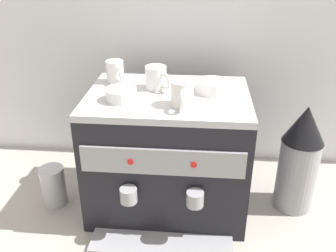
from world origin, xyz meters
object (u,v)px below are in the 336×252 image
at_px(coffee_grinder, 300,158).
at_px(ceramic_cup_1, 157,78).
at_px(espresso_machine, 168,152).
at_px(ceramic_bowl_0, 213,87).
at_px(ceramic_bowl_1, 121,95).
at_px(ceramic_cup_2, 115,72).
at_px(ceramic_cup_0, 182,94).
at_px(milk_pitcher, 53,186).

bearing_deg(coffee_grinder, ceramic_cup_1, 176.39).
distance_m(espresso_machine, ceramic_bowl_0, 0.29).
relative_size(espresso_machine, ceramic_bowl_1, 5.46).
bearing_deg(ceramic_cup_2, ceramic_cup_1, -17.89).
bearing_deg(ceramic_cup_0, espresso_machine, 119.78).
relative_size(ceramic_cup_1, ceramic_bowl_0, 0.84).
xyz_separation_m(espresso_machine, coffee_grinder, (0.48, 0.02, -0.01)).
relative_size(ceramic_cup_0, coffee_grinder, 0.28).
bearing_deg(ceramic_bowl_0, ceramic_cup_2, 169.95).
bearing_deg(coffee_grinder, ceramic_bowl_0, 176.28).
distance_m(espresso_machine, ceramic_cup_2, 0.35).
relative_size(espresso_machine, coffee_grinder, 1.34).
xyz_separation_m(ceramic_cup_1, milk_pitcher, (-0.40, -0.10, -0.42)).
bearing_deg(milk_pitcher, coffee_grinder, 4.10).
height_order(ceramic_cup_1, ceramic_bowl_0, ceramic_cup_1).
xyz_separation_m(espresso_machine, ceramic_cup_2, (-0.20, 0.10, 0.27)).
bearing_deg(ceramic_cup_0, ceramic_bowl_1, 171.52).
distance_m(ceramic_bowl_0, milk_pitcher, 0.72).
relative_size(ceramic_cup_0, ceramic_cup_2, 1.18).
distance_m(ceramic_cup_2, ceramic_bowl_1, 0.18).
bearing_deg(milk_pitcher, ceramic_bowl_1, -3.25).
xyz_separation_m(ceramic_cup_1, ceramic_cup_2, (-0.16, 0.05, 0.00)).
xyz_separation_m(ceramic_bowl_1, milk_pitcher, (-0.29, 0.02, -0.40)).
bearing_deg(ceramic_bowl_1, espresso_machine, 22.97).
relative_size(ceramic_cup_0, ceramic_bowl_1, 1.14).
height_order(espresso_machine, ceramic_bowl_0, ceramic_bowl_0).
bearing_deg(milk_pitcher, ceramic_cup_0, -5.41).
relative_size(espresso_machine, ceramic_bowl_0, 4.71).
bearing_deg(ceramic_bowl_1, ceramic_cup_1, 47.94).
height_order(espresso_machine, milk_pitcher, espresso_machine).
xyz_separation_m(ceramic_cup_1, ceramic_bowl_1, (-0.10, -0.12, -0.02)).
xyz_separation_m(ceramic_cup_1, ceramic_bowl_0, (0.20, -0.01, -0.02)).
xyz_separation_m(ceramic_cup_0, ceramic_bowl_0, (0.10, 0.13, -0.02)).
bearing_deg(ceramic_bowl_1, milk_pitcher, 176.75).
xyz_separation_m(ceramic_cup_2, milk_pitcher, (-0.24, -0.15, -0.42)).
bearing_deg(ceramic_bowl_1, coffee_grinder, 7.45).
bearing_deg(ceramic_bowl_0, espresso_machine, -165.00).
height_order(ceramic_cup_0, coffee_grinder, ceramic_cup_0).
relative_size(ceramic_cup_0, ceramic_cup_1, 1.18).
height_order(ceramic_cup_0, ceramic_bowl_1, ceramic_cup_0).
relative_size(espresso_machine, ceramic_cup_2, 5.66).
relative_size(ceramic_cup_2, ceramic_bowl_1, 0.97).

